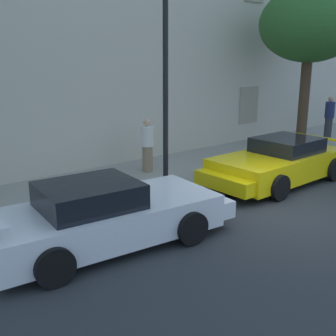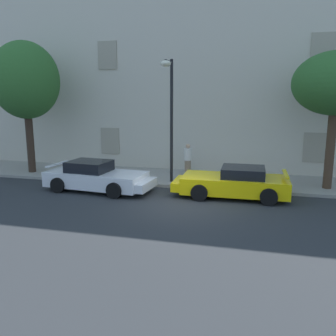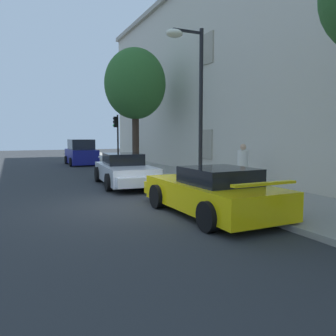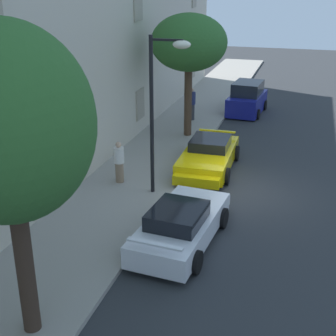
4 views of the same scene
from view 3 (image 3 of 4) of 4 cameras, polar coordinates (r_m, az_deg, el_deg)
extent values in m
plane|color=#2B2D30|center=(10.13, -6.40, -6.38)|extent=(80.00, 80.00, 0.00)
cube|color=gray|center=(12.05, 12.64, -4.22)|extent=(60.00, 3.61, 0.14)
cube|color=beige|center=(14.69, 24.92, 16.99)|extent=(41.27, 3.64, 10.25)
cube|color=#9E937F|center=(27.45, -5.61, 4.53)|extent=(1.10, 0.06, 1.50)
cube|color=#9E937F|center=(17.43, 6.39, 3.93)|extent=(1.10, 0.06, 1.50)
cube|color=#9E937F|center=(27.76, -5.71, 14.33)|extent=(1.10, 0.06, 1.50)
cube|color=#9E937F|center=(17.93, 6.56, 19.20)|extent=(1.10, 0.06, 1.50)
cube|color=white|center=(14.32, -7.22, -0.79)|extent=(4.53, 2.19, 0.66)
cube|color=black|center=(14.59, -7.54, 1.53)|extent=(1.87, 1.60, 0.46)
cube|color=white|center=(12.46, -5.26, -2.09)|extent=(1.45, 1.79, 0.36)
cube|color=white|center=(16.24, -8.82, 1.88)|extent=(0.29, 1.56, 0.06)
cylinder|color=black|center=(13.27, -2.06, -2.03)|extent=(0.69, 0.30, 0.67)
cylinder|color=black|center=(12.84, -9.85, -2.37)|extent=(0.69, 0.30, 0.67)
cylinder|color=black|center=(15.87, -5.08, -0.80)|extent=(0.69, 0.30, 0.67)
cylinder|color=black|center=(15.51, -11.62, -1.04)|extent=(0.69, 0.30, 0.67)
cube|color=yellow|center=(9.04, 7.31, -4.48)|extent=(4.36, 2.00, 0.67)
cube|color=black|center=(8.69, 8.52, -1.30)|extent=(1.76, 1.57, 0.41)
cube|color=yellow|center=(10.67, 1.70, -3.34)|extent=(1.33, 1.79, 0.37)
cube|color=yellow|center=(7.39, 15.83, -2.55)|extent=(0.19, 1.63, 0.06)
cylinder|color=black|center=(9.77, -1.77, -4.76)|extent=(0.68, 0.25, 0.68)
cylinder|color=black|center=(10.69, 7.68, -3.92)|extent=(0.68, 0.25, 0.68)
cylinder|color=black|center=(7.46, 6.75, -8.06)|extent=(0.68, 0.25, 0.68)
cylinder|color=black|center=(8.63, 17.61, -6.42)|extent=(0.68, 0.25, 0.68)
cube|color=navy|center=(24.66, -14.29, 1.90)|extent=(3.56, 1.74, 0.97)
cube|color=#1E232B|center=(24.62, -14.33, 3.84)|extent=(2.14, 1.53, 0.70)
cylinder|color=black|center=(23.81, -11.74, 1.12)|extent=(0.58, 0.20, 0.58)
cylinder|color=black|center=(23.48, -15.87, 0.97)|extent=(0.58, 0.20, 0.58)
cylinder|color=black|center=(25.89, -12.82, 1.45)|extent=(0.58, 0.20, 0.58)
cylinder|color=black|center=(25.59, -16.62, 1.31)|extent=(0.58, 0.20, 0.58)
cylinder|color=#38281E|center=(19.45, -5.43, 4.83)|extent=(0.39, 0.39, 3.41)
ellipsoid|color=#2D6028|center=(19.66, -5.52, 13.83)|extent=(3.41, 3.41, 3.91)
cylinder|color=black|center=(21.63, -8.37, 4.58)|extent=(0.10, 0.10, 3.19)
cube|color=black|center=(21.61, -8.77, 7.61)|extent=(0.22, 0.20, 0.66)
sphere|color=black|center=(21.58, -9.06, 8.16)|extent=(0.12, 0.12, 0.12)
sphere|color=black|center=(21.58, -9.05, 7.61)|extent=(0.12, 0.12, 0.12)
sphere|color=green|center=(21.57, -9.05, 7.05)|extent=(0.12, 0.12, 0.12)
cylinder|color=black|center=(12.29, 5.50, 9.53)|extent=(0.14, 0.14, 5.61)
cube|color=black|center=(12.49, 3.28, 21.87)|extent=(0.08, 1.10, 0.08)
ellipsoid|color=#EAE5C6|center=(12.24, 1.05, 21.59)|extent=(0.44, 0.60, 0.28)
cylinder|color=#8C7259|center=(12.78, 12.33, -1.56)|extent=(0.45, 0.45, 0.79)
cylinder|color=silver|center=(12.71, 12.40, 1.56)|extent=(0.56, 0.56, 0.61)
sphere|color=tan|center=(12.69, 12.44, 3.46)|extent=(0.22, 0.22, 0.22)
camera|label=1|loc=(17.55, -32.56, 9.50)|focal=44.43mm
camera|label=2|loc=(12.09, -81.73, 10.53)|focal=38.10mm
camera|label=4|loc=(26.33, -22.96, 16.98)|focal=50.97mm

